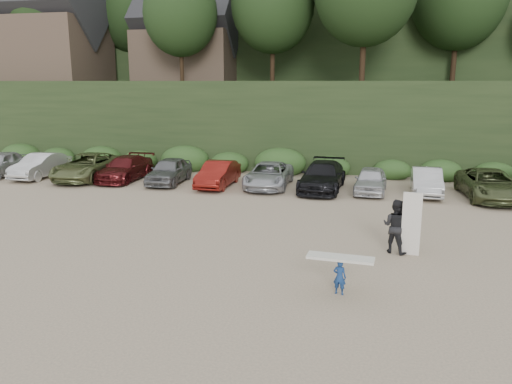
# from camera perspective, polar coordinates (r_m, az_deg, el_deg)

# --- Properties ---
(ground) EXTENTS (120.00, 120.00, 0.00)m
(ground) POSITION_cam_1_polar(r_m,az_deg,el_deg) (18.74, 2.34, -6.04)
(ground) COLOR tan
(ground) RESTS_ON ground
(hillside_backdrop) EXTENTS (90.00, 41.50, 28.00)m
(hillside_backdrop) POSITION_cam_1_polar(r_m,az_deg,el_deg) (53.79, 9.29, 17.98)
(hillside_backdrop) COLOR black
(hillside_backdrop) RESTS_ON ground
(parked_cars) EXTENTS (39.78, 6.07, 1.59)m
(parked_cars) POSITION_cam_1_polar(r_m,az_deg,el_deg) (28.34, 2.80, 1.91)
(parked_cars) COLOR #A4A4A8
(parked_cars) RESTS_ON ground
(child_surfer) EXTENTS (1.92, 0.68, 1.13)m
(child_surfer) POSITION_cam_1_polar(r_m,az_deg,el_deg) (14.51, 9.57, -8.64)
(child_surfer) COLOR navy
(child_surfer) RESTS_ON ground
(adult_surfer) EXTENTS (1.42, 1.07, 2.29)m
(adult_surfer) POSITION_cam_1_polar(r_m,az_deg,el_deg) (18.28, 15.81, -3.76)
(adult_surfer) COLOR black
(adult_surfer) RESTS_ON ground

